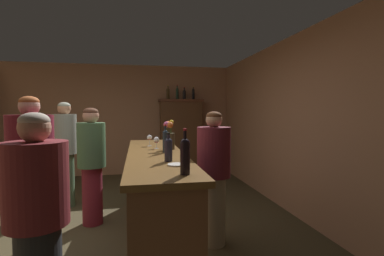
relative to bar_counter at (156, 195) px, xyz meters
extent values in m
plane|color=#423A24|center=(-0.62, 0.12, -0.52)|extent=(9.04, 9.04, 0.00)
cube|color=tan|center=(-0.62, 3.66, 0.78)|extent=(5.38, 0.12, 2.60)
cube|color=#A97A58|center=(2.07, 0.12, 0.78)|extent=(0.12, 7.08, 2.60)
cube|color=brown|center=(0.00, 0.00, -0.03)|extent=(0.56, 2.85, 0.97)
cube|color=brown|center=(0.00, 0.00, 0.48)|extent=(0.64, 2.97, 0.05)
cube|color=brown|center=(0.81, 3.38, 0.38)|extent=(0.97, 0.32, 1.79)
cube|color=brown|center=(0.81, 3.38, 1.24)|extent=(1.05, 0.38, 0.06)
cylinder|color=black|center=(0.15, -1.24, 0.63)|extent=(0.08, 0.08, 0.24)
sphere|color=black|center=(0.15, -1.24, 0.74)|extent=(0.08, 0.08, 0.08)
cylinder|color=black|center=(0.15, -1.24, 0.79)|extent=(0.02, 0.02, 0.10)
cylinder|color=red|center=(0.15, -1.24, 0.85)|extent=(0.03, 0.03, 0.02)
cylinder|color=#1E2932|center=(0.11, -0.04, 0.62)|extent=(0.06, 0.06, 0.23)
sphere|color=#1E2932|center=(0.11, -0.04, 0.74)|extent=(0.06, 0.06, 0.06)
cylinder|color=#1E2932|center=(0.11, -0.04, 0.78)|extent=(0.02, 0.02, 0.08)
cylinder|color=#AA211D|center=(0.11, -0.04, 0.83)|extent=(0.03, 0.03, 0.02)
cylinder|color=#242435|center=(0.09, -0.64, 0.60)|extent=(0.08, 0.08, 0.19)
sphere|color=#242435|center=(0.09, -0.64, 0.69)|extent=(0.08, 0.08, 0.08)
cylinder|color=#242435|center=(0.09, -0.64, 0.73)|extent=(0.03, 0.03, 0.07)
cylinder|color=black|center=(0.09, -0.64, 0.78)|extent=(0.03, 0.03, 0.02)
cylinder|color=white|center=(0.03, 0.33, 0.51)|extent=(0.06, 0.06, 0.00)
cylinder|color=white|center=(0.03, 0.33, 0.55)|extent=(0.01, 0.01, 0.07)
ellipsoid|color=white|center=(0.03, 0.33, 0.62)|extent=(0.07, 0.07, 0.08)
ellipsoid|color=maroon|center=(0.03, 0.33, 0.60)|extent=(0.06, 0.06, 0.03)
cylinder|color=white|center=(-0.04, 0.62, 0.51)|extent=(0.06, 0.06, 0.00)
cylinder|color=white|center=(-0.04, 0.62, 0.55)|extent=(0.01, 0.01, 0.08)
ellipsoid|color=white|center=(-0.04, 0.62, 0.63)|extent=(0.07, 0.07, 0.07)
ellipsoid|color=maroon|center=(-0.04, 0.62, 0.61)|extent=(0.06, 0.06, 0.03)
cylinder|color=#433A23|center=(0.19, 0.23, 0.61)|extent=(0.13, 0.13, 0.21)
cylinder|color=#38602D|center=(0.22, 0.22, 0.74)|extent=(0.01, 0.01, 0.22)
sphere|color=gold|center=(0.22, 0.22, 0.85)|extent=(0.06, 0.06, 0.06)
cylinder|color=#38602D|center=(0.21, 0.25, 0.73)|extent=(0.01, 0.01, 0.20)
sphere|color=#C53D21|center=(0.21, 0.25, 0.83)|extent=(0.06, 0.06, 0.06)
cylinder|color=#38602D|center=(0.18, 0.25, 0.74)|extent=(0.01, 0.01, 0.21)
sphere|color=orange|center=(0.18, 0.25, 0.84)|extent=(0.04, 0.04, 0.04)
cylinder|color=#38602D|center=(0.15, 0.21, 0.73)|extent=(0.01, 0.01, 0.19)
sphere|color=#C34D7B|center=(0.15, 0.21, 0.82)|extent=(0.08, 0.08, 0.08)
cylinder|color=#38602D|center=(0.20, 0.19, 0.72)|extent=(0.01, 0.01, 0.19)
sphere|color=#D46224|center=(0.20, 0.19, 0.82)|extent=(0.08, 0.08, 0.08)
cylinder|color=white|center=(0.14, -0.85, 0.51)|extent=(0.16, 0.16, 0.01)
cylinder|color=#473417|center=(0.51, 3.38, 1.39)|extent=(0.07, 0.07, 0.23)
sphere|color=#473417|center=(0.51, 3.38, 1.50)|extent=(0.07, 0.07, 0.07)
cylinder|color=#473417|center=(0.51, 3.38, 1.55)|extent=(0.03, 0.03, 0.09)
cylinder|color=gold|center=(0.51, 3.38, 1.60)|extent=(0.03, 0.03, 0.02)
cylinder|color=#1E3626|center=(0.73, 3.38, 1.39)|extent=(0.07, 0.07, 0.23)
sphere|color=#1E3626|center=(0.73, 3.38, 1.51)|extent=(0.07, 0.07, 0.07)
cylinder|color=#1E3626|center=(0.73, 3.38, 1.55)|extent=(0.03, 0.03, 0.09)
cylinder|color=red|center=(0.73, 3.38, 1.60)|extent=(0.03, 0.03, 0.02)
cylinder|color=black|center=(0.90, 3.38, 1.37)|extent=(0.08, 0.08, 0.18)
sphere|color=black|center=(0.90, 3.38, 1.46)|extent=(0.08, 0.08, 0.08)
cylinder|color=black|center=(0.90, 3.38, 1.50)|extent=(0.03, 0.03, 0.09)
cylinder|color=red|center=(0.90, 3.38, 1.56)|extent=(0.03, 0.03, 0.02)
cylinder|color=black|center=(1.12, 3.38, 1.39)|extent=(0.06, 0.06, 0.22)
sphere|color=black|center=(1.12, 3.38, 1.50)|extent=(0.06, 0.06, 0.06)
cylinder|color=black|center=(1.12, 3.38, 1.53)|extent=(0.02, 0.02, 0.07)
cylinder|color=gold|center=(1.12, 3.38, 1.58)|extent=(0.03, 0.03, 0.02)
cylinder|color=#372634|center=(-1.14, -0.59, -0.10)|extent=(0.28, 0.28, 0.82)
cylinder|color=maroon|center=(-1.14, -0.59, 0.63)|extent=(0.39, 0.39, 0.65)
sphere|color=#DEA48F|center=(-1.14, -0.59, 1.03)|extent=(0.18, 0.18, 0.18)
ellipsoid|color=#9E4F25|center=(-1.14, -0.59, 1.07)|extent=(0.17, 0.17, 0.10)
cylinder|color=#4E6E4B|center=(-1.32, 1.40, -0.10)|extent=(0.25, 0.25, 0.84)
cylinder|color=gray|center=(-1.32, 1.40, 0.63)|extent=(0.35, 0.35, 0.62)
sphere|color=tan|center=(-1.32, 1.40, 1.03)|extent=(0.20, 0.20, 0.20)
ellipsoid|color=#ADB39A|center=(-1.32, 1.40, 1.08)|extent=(0.19, 0.19, 0.11)
cylinder|color=maroon|center=(-0.85, -1.37, 0.52)|extent=(0.40, 0.40, 0.54)
sphere|color=tan|center=(-0.85, -1.37, 0.88)|extent=(0.20, 0.20, 0.20)
ellipsoid|color=#BAAB9A|center=(-0.85, -1.37, 0.93)|extent=(0.19, 0.19, 0.11)
cylinder|color=maroon|center=(-0.80, 0.58, -0.13)|extent=(0.26, 0.26, 0.77)
cylinder|color=#436E47|center=(-0.80, 0.58, 0.55)|extent=(0.36, 0.36, 0.59)
sphere|color=tan|center=(-0.80, 0.58, 0.93)|extent=(0.21, 0.21, 0.21)
ellipsoid|color=#4E2D1D|center=(-0.80, 0.58, 0.98)|extent=(0.20, 0.20, 0.11)
cylinder|color=#9D9B80|center=(0.63, -0.29, -0.13)|extent=(0.27, 0.27, 0.77)
cylinder|color=maroon|center=(0.63, -0.29, 0.53)|extent=(0.37, 0.37, 0.56)
sphere|color=tan|center=(0.63, -0.29, 0.90)|extent=(0.18, 0.18, 0.18)
ellipsoid|color=brown|center=(0.63, -0.29, 0.94)|extent=(0.17, 0.17, 0.10)
camera|label=1|loc=(-0.20, -3.34, 0.98)|focal=26.69mm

